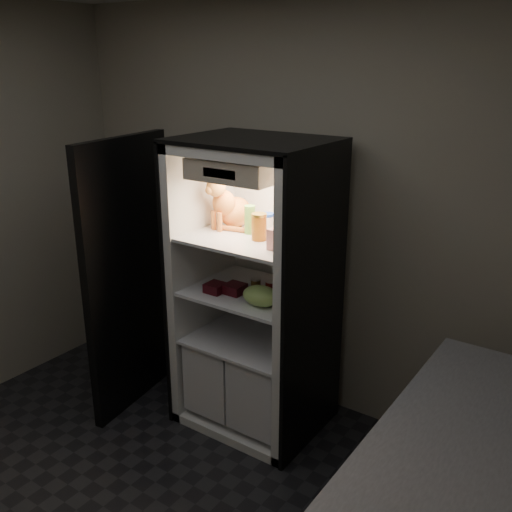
{
  "coord_description": "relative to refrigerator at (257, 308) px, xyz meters",
  "views": [
    {
      "loc": [
        1.9,
        -1.37,
        2.3
      ],
      "look_at": [
        0.04,
        1.32,
        1.17
      ],
      "focal_mm": 40.0,
      "sensor_mm": 36.0,
      "label": 1
    }
  ],
  "objects": [
    {
      "name": "tabby_cat",
      "position": [
        -0.23,
        0.02,
        0.64
      ],
      "size": [
        0.31,
        0.36,
        0.37
      ],
      "rotation": [
        0.0,
        0.0,
        -0.23
      ],
      "color": "#D15D1A",
      "rests_on": "refrigerator"
    },
    {
      "name": "condiment_jar",
      "position": [
        0.03,
        -0.06,
        0.19
      ],
      "size": [
        0.06,
        0.06,
        0.08
      ],
      "color": "brown",
      "rests_on": "refrigerator"
    },
    {
      "name": "mayo_tub",
      "position": [
        0.02,
        0.07,
        0.56
      ],
      "size": [
        0.09,
        0.09,
        0.12
      ],
      "color": "white",
      "rests_on": "refrigerator"
    },
    {
      "name": "refrigerator",
      "position": [
        0.0,
        0.0,
        0.0
      ],
      "size": [
        0.9,
        0.72,
        1.88
      ],
      "color": "white",
      "rests_on": "floor"
    },
    {
      "name": "pepper_jar",
      "position": [
        0.29,
        0.03,
        0.61
      ],
      "size": [
        0.13,
        0.13,
        0.22
      ],
      "color": "#A21F15",
      "rests_on": "refrigerator"
    },
    {
      "name": "cream_carton",
      "position": [
        0.25,
        -0.19,
        0.56
      ],
      "size": [
        0.07,
        0.07,
        0.12
      ],
      "primitive_type": "cube",
      "color": "silver",
      "rests_on": "refrigerator"
    },
    {
      "name": "berry_box_right",
      "position": [
        -0.06,
        -0.16,
        0.18
      ],
      "size": [
        0.12,
        0.12,
        0.06
      ],
      "primitive_type": "cube",
      "color": "#4B0C12",
      "rests_on": "refrigerator"
    },
    {
      "name": "soda_can_b",
      "position": [
        0.29,
        -0.09,
        0.21
      ],
      "size": [
        0.06,
        0.06,
        0.11
      ],
      "color": "black",
      "rests_on": "refrigerator"
    },
    {
      "name": "soda_can_c",
      "position": [
        0.18,
        -0.12,
        0.21
      ],
      "size": [
        0.07,
        0.07,
        0.12
      ],
      "color": "black",
      "rests_on": "refrigerator"
    },
    {
      "name": "salsa_jar",
      "position": [
        0.08,
        -0.09,
        0.58
      ],
      "size": [
        0.09,
        0.09,
        0.16
      ],
      "color": "maroon",
      "rests_on": "refrigerator"
    },
    {
      "name": "fridge_door",
      "position": [
        -0.84,
        -0.29,
        0.12
      ],
      "size": [
        0.19,
        0.87,
        1.85
      ],
      "rotation": [
        0.0,
        0.0,
        0.15
      ],
      "color": "black",
      "rests_on": "floor"
    },
    {
      "name": "grape_bag",
      "position": [
        0.18,
        -0.22,
        0.21
      ],
      "size": [
        0.23,
        0.17,
        0.12
      ],
      "primitive_type": "ellipsoid",
      "color": "#9FD362",
      "rests_on": "refrigerator"
    },
    {
      "name": "soda_can_a",
      "position": [
        0.17,
        0.06,
        0.21
      ],
      "size": [
        0.06,
        0.06,
        0.12
      ],
      "color": "black",
      "rests_on": "refrigerator"
    },
    {
      "name": "parmesan_shaker",
      "position": [
        -0.04,
        -0.01,
        0.59
      ],
      "size": [
        0.07,
        0.07,
        0.18
      ],
      "color": "green",
      "rests_on": "refrigerator"
    },
    {
      "name": "room_shell",
      "position": [
        0.0,
        -1.38,
        0.83
      ],
      "size": [
        3.6,
        3.6,
        3.6
      ],
      "color": "white",
      "rests_on": "floor"
    },
    {
      "name": "berry_box_left",
      "position": [
        -0.16,
        -0.22,
        0.18
      ],
      "size": [
        0.11,
        0.11,
        0.06
      ],
      "primitive_type": "cube",
      "color": "#4B0C12",
      "rests_on": "refrigerator"
    }
  ]
}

